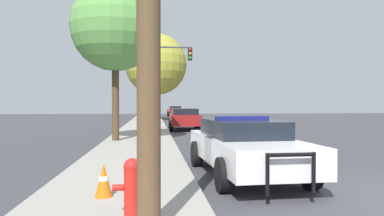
# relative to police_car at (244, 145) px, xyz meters

# --- Properties ---
(sidewalk_left) EXTENTS (3.00, 110.00, 0.13)m
(sidewalk_left) POSITION_rel_police_car_xyz_m (-2.78, -2.11, -0.66)
(sidewalk_left) COLOR #99968C
(sidewalk_left) RESTS_ON ground_plane
(police_car) EXTENTS (2.24, 5.21, 1.42)m
(police_car) POSITION_rel_police_car_xyz_m (0.00, 0.00, 0.00)
(police_car) COLOR white
(police_car) RESTS_ON ground_plane
(fire_hydrant) EXTENTS (0.56, 0.24, 0.82)m
(fire_hydrant) POSITION_rel_police_car_xyz_m (-2.47, -3.36, -0.16)
(fire_hydrant) COLOR red
(fire_hydrant) RESTS_ON sidewalk_left
(traffic_light) EXTENTS (3.84, 0.35, 5.67)m
(traffic_light) POSITION_rel_police_car_xyz_m (-1.77, 17.42, 3.38)
(traffic_light) COLOR #424247
(traffic_light) RESTS_ON sidewalk_left
(car_background_distant) EXTENTS (2.03, 4.10, 1.35)m
(car_background_distant) POSITION_rel_police_car_xyz_m (0.69, 40.87, -0.01)
(car_background_distant) COLOR maroon
(car_background_distant) RESTS_ON ground_plane
(car_background_midblock) EXTENTS (2.11, 4.55, 1.39)m
(car_background_midblock) POSITION_rel_police_car_xyz_m (-0.14, 15.51, 0.03)
(car_background_midblock) COLOR maroon
(car_background_midblock) RESTS_ON ground_plane
(tree_sidewalk_near) EXTENTS (3.83, 3.83, 6.82)m
(tree_sidewalk_near) POSITION_rel_police_car_xyz_m (-3.79, 7.61, 4.28)
(tree_sidewalk_near) COLOR #4C3823
(tree_sidewalk_near) RESTS_ON sidewalk_left
(tree_sidewalk_far) EXTENTS (6.16, 6.16, 8.58)m
(tree_sidewalk_far) POSITION_rel_police_car_xyz_m (-1.89, 28.84, 4.90)
(tree_sidewalk_far) COLOR #4C3823
(tree_sidewalk_far) RESTS_ON sidewalk_left
(traffic_cone) EXTENTS (0.30, 0.30, 0.58)m
(traffic_cone) POSITION_rel_police_car_xyz_m (-3.01, -2.26, -0.31)
(traffic_cone) COLOR orange
(traffic_cone) RESTS_ON sidewalk_left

